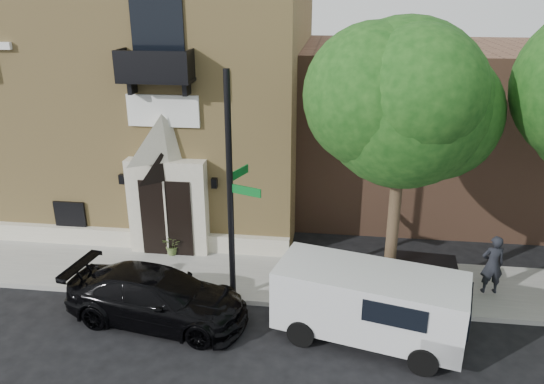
# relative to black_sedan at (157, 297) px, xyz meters

# --- Properties ---
(ground) EXTENTS (120.00, 120.00, 0.00)m
(ground) POSITION_rel_black_sedan_xyz_m (0.20, 0.98, -0.72)
(ground) COLOR black
(ground) RESTS_ON ground
(sidewalk) EXTENTS (42.00, 3.00, 0.15)m
(sidewalk) POSITION_rel_black_sedan_xyz_m (1.20, 2.48, -0.64)
(sidewalk) COLOR gray
(sidewalk) RESTS_ON ground
(church) EXTENTS (12.20, 11.01, 9.30)m
(church) POSITION_rel_black_sedan_xyz_m (-2.79, 8.94, 3.91)
(church) COLOR tan
(church) RESTS_ON ground
(neighbour_building) EXTENTS (18.00, 8.00, 6.40)m
(neighbour_building) POSITION_rel_black_sedan_xyz_m (12.20, 9.98, 2.48)
(neighbour_building) COLOR brown
(neighbour_building) RESTS_ON ground
(street_tree_left) EXTENTS (4.97, 4.38, 7.77)m
(street_tree_left) POSITION_rel_black_sedan_xyz_m (6.22, 1.33, 5.15)
(street_tree_left) COLOR #38281C
(street_tree_left) RESTS_ON sidewalk
(black_sedan) EXTENTS (5.21, 2.73, 1.44)m
(black_sedan) POSITION_rel_black_sedan_xyz_m (0.00, 0.00, 0.00)
(black_sedan) COLOR black
(black_sedan) RESTS_ON ground
(cargo_van) EXTENTS (4.99, 2.94, 1.91)m
(cargo_van) POSITION_rel_black_sedan_xyz_m (5.77, -0.16, 0.35)
(cargo_van) COLOR silver
(cargo_van) RESTS_ON ground
(street_sign) EXTENTS (0.98, 1.24, 6.48)m
(street_sign) POSITION_rel_black_sedan_xyz_m (1.86, 1.20, 2.69)
(street_sign) COLOR black
(street_sign) RESTS_ON sidewalk
(fire_hydrant) EXTENTS (0.46, 0.37, 0.81)m
(fire_hydrant) POSITION_rel_black_sedan_xyz_m (3.97, 1.18, -0.17)
(fire_hydrant) COLOR #AA3314
(fire_hydrant) RESTS_ON sidewalk
(dumpster) EXTENTS (1.87, 1.16, 1.17)m
(dumpster) POSITION_rel_black_sedan_xyz_m (7.18, 1.82, 0.03)
(dumpster) COLOR #0D321A
(dumpster) RESTS_ON sidewalk
(planter) EXTENTS (0.70, 0.63, 0.68)m
(planter) POSITION_rel_black_sedan_xyz_m (-0.66, 3.46, -0.23)
(planter) COLOR #587135
(planter) RESTS_ON sidewalk
(pedestrian_near) EXTENTS (0.70, 0.51, 1.80)m
(pedestrian_near) POSITION_rel_black_sedan_xyz_m (9.20, 2.35, 0.33)
(pedestrian_near) COLOR black
(pedestrian_near) RESTS_ON sidewalk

